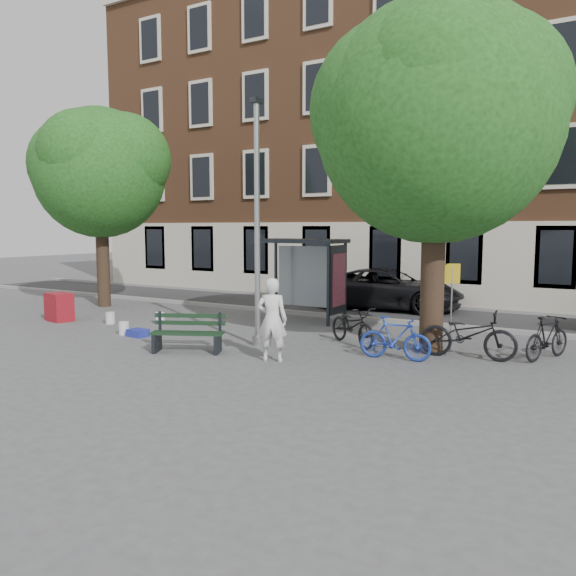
% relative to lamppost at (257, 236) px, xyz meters
% --- Properties ---
extents(ground, '(90.00, 90.00, 0.00)m').
position_rel_lamppost_xyz_m(ground, '(0.00, 0.00, -2.78)').
color(ground, '#4C4C4F').
rests_on(ground, ground).
extents(road, '(40.00, 4.00, 0.01)m').
position_rel_lamppost_xyz_m(road, '(0.00, 7.00, -2.78)').
color(road, '#28282B').
rests_on(road, ground).
extents(curb_near, '(40.00, 0.25, 0.12)m').
position_rel_lamppost_xyz_m(curb_near, '(0.00, 5.00, -2.72)').
color(curb_near, gray).
rests_on(curb_near, ground).
extents(curb_far, '(40.00, 0.25, 0.12)m').
position_rel_lamppost_xyz_m(curb_far, '(0.00, 9.00, -2.72)').
color(curb_far, gray).
rests_on(curb_far, ground).
extents(building_row, '(30.00, 8.00, 14.00)m').
position_rel_lamppost_xyz_m(building_row, '(0.00, 13.00, 4.22)').
color(building_row, brown).
rests_on(building_row, ground).
extents(lamppost, '(0.28, 0.35, 6.11)m').
position_rel_lamppost_xyz_m(lamppost, '(0.00, 0.00, 0.00)').
color(lamppost, '#9EA0A3').
rests_on(lamppost, ground).
extents(tree_right, '(5.76, 5.60, 8.20)m').
position_rel_lamppost_xyz_m(tree_right, '(4.01, 1.38, 2.83)').
color(tree_right, black).
rests_on(tree_right, ground).
extents(tree_left, '(5.18, 4.86, 7.40)m').
position_rel_lamppost_xyz_m(tree_left, '(-8.99, 2.88, 2.43)').
color(tree_left, black).
rests_on(tree_left, ground).
extents(bus_shelter, '(2.85, 1.45, 2.62)m').
position_rel_lamppost_xyz_m(bus_shelter, '(-0.61, 4.11, -0.87)').
color(bus_shelter, '#1E2328').
rests_on(bus_shelter, ground).
extents(painter, '(0.80, 0.65, 1.88)m').
position_rel_lamppost_xyz_m(painter, '(1.20, -1.23, -1.84)').
color(painter, silver).
rests_on(painter, ground).
extents(bench, '(1.81, 1.23, 0.90)m').
position_rel_lamppost_xyz_m(bench, '(-1.04, -1.48, -2.37)').
color(bench, '#1E2328').
rests_on(bench, ground).
extents(bike_a, '(2.20, 0.95, 1.12)m').
position_rel_lamppost_xyz_m(bike_a, '(4.93, 1.23, -2.22)').
color(bike_a, black).
rests_on(bike_a, ground).
extents(bike_b, '(1.68, 0.62, 0.99)m').
position_rel_lamppost_xyz_m(bike_b, '(3.54, 0.28, -2.29)').
color(bike_b, navy).
rests_on(bike_b, ground).
extents(bike_c, '(1.97, 1.62, 1.01)m').
position_rel_lamppost_xyz_m(bike_c, '(2.05, 1.27, -2.28)').
color(bike_c, black).
rests_on(bike_c, ground).
extents(bike_d, '(1.13, 1.73, 1.01)m').
position_rel_lamppost_xyz_m(bike_d, '(6.50, 2.06, -2.28)').
color(bike_d, black).
rests_on(bike_d, ground).
extents(car_dark, '(5.57, 2.97, 1.49)m').
position_rel_lamppost_xyz_m(car_dark, '(0.57, 7.79, -2.04)').
color(car_dark, black).
rests_on(car_dark, ground).
extents(red_stand, '(1.01, 0.79, 0.90)m').
position_rel_lamppost_xyz_m(red_stand, '(-7.58, -0.09, -2.33)').
color(red_stand, maroon).
rests_on(red_stand, ground).
extents(blue_crate, '(0.58, 0.44, 0.20)m').
position_rel_lamppost_xyz_m(blue_crate, '(-3.50, -0.69, -2.68)').
color(blue_crate, '#21299A').
rests_on(blue_crate, ground).
extents(bucket_a, '(0.35, 0.35, 0.36)m').
position_rel_lamppost_xyz_m(bucket_a, '(-5.77, 0.37, -2.60)').
color(bucket_a, silver).
rests_on(bucket_a, ground).
extents(bucket_b, '(0.36, 0.36, 0.36)m').
position_rel_lamppost_xyz_m(bucket_b, '(-4.39, 1.12, -2.60)').
color(bucket_b, white).
rests_on(bucket_b, ground).
extents(bucket_c, '(0.36, 0.36, 0.36)m').
position_rel_lamppost_xyz_m(bucket_c, '(-4.03, -0.69, -2.60)').
color(bucket_c, silver).
rests_on(bucket_c, ground).
extents(notice_sign, '(0.35, 0.16, 2.12)m').
position_rel_lamppost_xyz_m(notice_sign, '(4.36, 1.92, -1.21)').
color(notice_sign, '#9EA0A3').
rests_on(notice_sign, ground).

